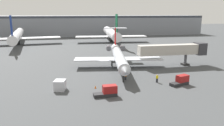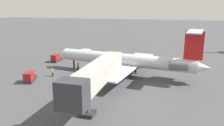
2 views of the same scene
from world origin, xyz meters
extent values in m
cube|color=#424447|center=(0.00, 0.00, -0.05)|extent=(400.00, 400.00, 0.10)
cylinder|color=silver|center=(3.76, 0.19, 3.11)|extent=(6.27, 27.95, 2.46)
cone|color=silver|center=(1.74, -14.41, 3.11)|extent=(2.62, 2.50, 2.34)
cone|color=silver|center=(5.80, 14.88, 3.11)|extent=(2.43, 2.86, 2.09)
cube|color=silver|center=(9.86, 0.35, 2.18)|extent=(11.06, 5.81, 0.24)
cube|color=silver|center=(-2.06, 2.00, 2.18)|extent=(11.06, 5.81, 0.24)
cylinder|color=#595960|center=(7.38, 10.73, 3.51)|extent=(1.93, 3.38, 1.50)
cylinder|color=#595960|center=(3.16, 11.31, 3.51)|extent=(1.93, 3.38, 1.50)
cube|color=red|center=(5.54, 13.00, 6.86)|extent=(0.68, 3.20, 5.04)
cube|color=silver|center=(5.54, 13.00, 9.28)|extent=(7.07, 3.31, 0.20)
cylinder|color=black|center=(2.12, -11.64, 0.94)|extent=(0.36, 0.36, 1.88)
cylinder|color=black|center=(5.62, 1.95, 0.94)|extent=(0.36, 0.36, 1.88)
cylinder|color=black|center=(2.45, 2.39, 0.94)|extent=(0.36, 0.36, 1.88)
cube|color=#B7B2A8|center=(17.78, -0.20, 4.40)|extent=(17.70, 2.81, 2.60)
cube|color=#333338|center=(26.22, -0.10, 4.40)|extent=(2.44, 3.23, 3.20)
cylinder|color=#4C4C51|center=(22.20, -0.15, 1.55)|extent=(0.70, 0.70, 3.10)
cube|color=#262626|center=(22.20, -0.15, 0.25)|extent=(1.80, 1.80, 0.50)
cube|color=black|center=(8.84, -13.06, 0.42)|extent=(0.39, 0.36, 0.85)
cube|color=yellow|center=(8.84, -13.06, 1.15)|extent=(0.48, 0.42, 0.60)
sphere|color=tan|center=(8.84, -13.06, 1.57)|extent=(0.24, 0.24, 0.24)
cube|color=black|center=(2.92, -10.29, 0.42)|extent=(0.38, 0.40, 0.85)
cube|color=orange|center=(2.92, -10.29, 1.15)|extent=(0.44, 0.48, 0.60)
sphere|color=tan|center=(2.92, -10.29, 1.57)|extent=(0.24, 0.24, 0.24)
cube|color=#262628|center=(12.47, -15.53, 0.30)|extent=(4.24, 2.66, 0.60)
cube|color=maroon|center=(13.23, -15.26, 1.25)|extent=(2.73, 2.12, 1.30)
cube|color=#262628|center=(-2.79, -18.67, 0.30)|extent=(4.07, 1.60, 0.60)
cube|color=maroon|center=(-1.99, -18.63, 1.25)|extent=(2.47, 1.52, 1.30)
cube|color=silver|center=(-10.42, -14.04, 0.94)|extent=(2.34, 2.51, 1.89)
cone|color=orange|center=(-2.38, -14.84, 0.28)|extent=(0.36, 0.36, 0.55)
cone|color=orange|center=(-3.95, -14.31, 0.28)|extent=(0.36, 0.36, 0.55)
cube|color=gray|center=(0.00, 86.89, 5.98)|extent=(150.87, 20.18, 11.97)
cube|color=#333842|center=(0.00, 77.00, 11.37)|extent=(150.87, 0.60, 1.20)
cylinder|color=white|center=(-30.82, 49.66, 4.22)|extent=(9.52, 43.95, 3.64)
cube|color=navy|center=(-28.13, 29.91, 9.54)|extent=(0.84, 4.00, 7.00)
cube|color=white|center=(-30.82, 49.66, 2.80)|extent=(37.32, 10.92, 0.30)
cube|color=black|center=(-30.82, 49.66, 1.20)|extent=(1.20, 2.80, 2.40)
cylinder|color=white|center=(11.27, 50.09, 4.37)|extent=(6.63, 39.91, 3.94)
cube|color=#0C5933|center=(10.06, 32.27, 9.84)|extent=(0.57, 4.01, 7.00)
cube|color=white|center=(11.27, 50.09, 2.80)|extent=(33.71, 8.25, 0.30)
cube|color=black|center=(11.27, 50.09, 1.20)|extent=(1.20, 2.80, 2.40)
camera|label=1|loc=(-8.38, -53.71, 13.94)|focal=35.50mm
camera|label=2|loc=(46.24, 10.08, 13.40)|focal=35.94mm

